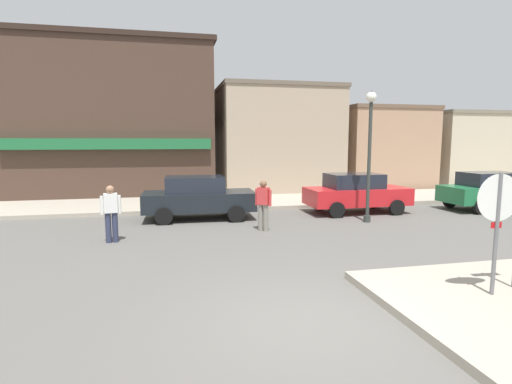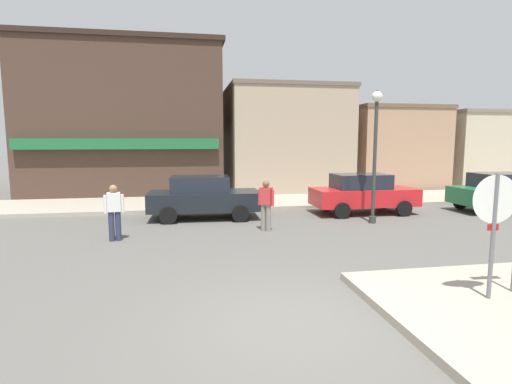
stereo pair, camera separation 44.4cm
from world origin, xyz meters
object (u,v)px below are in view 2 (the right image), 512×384
(stop_sign, at_px, (494,220))
(pedestrian_crossing_far, at_px, (114,211))
(parked_car_second, at_px, (363,193))
(pedestrian_crossing_near, at_px, (266,204))
(parked_car_nearest, at_px, (203,197))
(lamp_post, at_px, (376,137))
(parked_car_third, at_px, (502,192))

(stop_sign, xyz_separation_m, pedestrian_crossing_far, (-7.10, 5.88, -0.65))
(parked_car_second, bearing_deg, pedestrian_crossing_near, -151.53)
(parked_car_nearest, height_order, pedestrian_crossing_far, pedestrian_crossing_far)
(lamp_post, xyz_separation_m, parked_car_nearest, (-5.76, 1.84, -2.15))
(stop_sign, xyz_separation_m, parked_car_nearest, (-4.48, 8.78, -0.71))
(parked_car_second, bearing_deg, pedestrian_crossing_far, -162.11)
(stop_sign, height_order, parked_car_second, stop_sign)
(lamp_post, bearing_deg, parked_car_nearest, 162.25)
(stop_sign, bearing_deg, parked_car_third, 47.63)
(lamp_post, distance_m, parked_car_second, 2.83)
(pedestrian_crossing_near, bearing_deg, parked_car_third, 10.25)
(parked_car_nearest, bearing_deg, lamp_post, -17.75)
(stop_sign, bearing_deg, parked_car_nearest, 117.02)
(parked_car_second, relative_size, parked_car_third, 1.00)
(stop_sign, distance_m, parked_car_third, 11.12)
(pedestrian_crossing_near, bearing_deg, stop_sign, -67.70)
(stop_sign, relative_size, lamp_post, 0.51)
(stop_sign, height_order, parked_car_nearest, stop_sign)
(parked_car_nearest, xyz_separation_m, pedestrian_crossing_near, (1.86, -2.41, 0.06))
(parked_car_third, bearing_deg, parked_car_second, 174.72)
(parked_car_third, height_order, pedestrian_crossing_near, pedestrian_crossing_near)
(pedestrian_crossing_near, xyz_separation_m, pedestrian_crossing_far, (-4.49, -0.50, 0.00))
(parked_car_nearest, distance_m, pedestrian_crossing_far, 3.91)
(stop_sign, relative_size, parked_car_nearest, 0.57)
(lamp_post, distance_m, parked_car_nearest, 6.41)
(parked_car_nearest, relative_size, parked_car_second, 1.01)
(parked_car_second, bearing_deg, stop_sign, -101.21)
(lamp_post, xyz_separation_m, pedestrian_crossing_near, (-3.89, -0.56, -2.09))
(stop_sign, bearing_deg, parked_car_second, 78.79)
(parked_car_third, height_order, pedestrian_crossing_far, pedestrian_crossing_far)
(lamp_post, xyz_separation_m, parked_car_third, (6.20, 1.26, -2.15))
(stop_sign, distance_m, lamp_post, 7.20)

